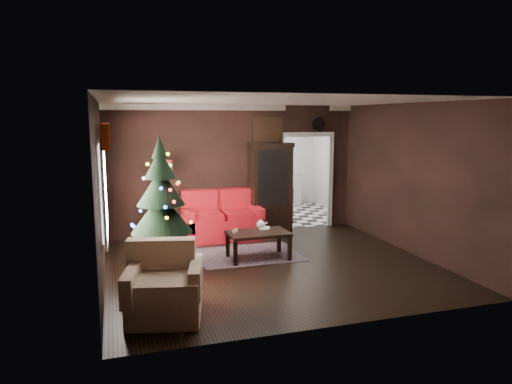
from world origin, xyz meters
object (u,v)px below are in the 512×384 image
object	(u,v)px
christmas_tree	(161,210)
wall_clock	(318,124)
curio_cabinet	(270,190)
teapot	(261,224)
floor_lamp	(167,203)
coffee_table	(258,245)
loveseat	(222,215)
armchair	(165,283)
kitchen_table	(276,203)

from	to	relation	value
christmas_tree	wall_clock	bearing A→B (deg)	30.75
curio_cabinet	christmas_tree	bearing A→B (deg)	-141.26
curio_cabinet	christmas_tree	distance (m)	3.30
teapot	wall_clock	bearing A→B (deg)	42.84
curio_cabinet	floor_lamp	xyz separation A→B (m)	(-2.30, -0.30, -0.12)
coffee_table	teapot	size ratio (longest dim) A/B	6.11
loveseat	wall_clock	distance (m)	3.04
armchair	wall_clock	size ratio (longest dim) A/B	3.02
armchair	wall_clock	xyz separation A→B (m)	(3.94, 4.07, 1.92)
floor_lamp	armchair	world-z (taller)	floor_lamp
christmas_tree	armchair	world-z (taller)	christmas_tree
armchair	teapot	size ratio (longest dim) A/B	5.44
curio_cabinet	coffee_table	bearing A→B (deg)	-114.89
kitchen_table	armchair	bearing A→B (deg)	-122.51
coffee_table	floor_lamp	bearing A→B (deg)	133.08
coffee_table	wall_clock	world-z (taller)	wall_clock
curio_cabinet	kitchen_table	distance (m)	1.67
loveseat	teapot	size ratio (longest dim) A/B	9.57
coffee_table	wall_clock	bearing A→B (deg)	44.56
floor_lamp	wall_clock	world-z (taller)	wall_clock
loveseat	armchair	xyz separation A→B (m)	(-1.59, -3.67, -0.04)
curio_cabinet	floor_lamp	world-z (taller)	curio_cabinet
floor_lamp	christmas_tree	bearing A→B (deg)	-98.88
curio_cabinet	christmas_tree	xyz separation A→B (m)	(-2.57, -2.06, 0.10)
wall_clock	kitchen_table	world-z (taller)	wall_clock
wall_clock	christmas_tree	bearing A→B (deg)	-149.25
armchair	wall_clock	distance (m)	5.98
coffee_table	kitchen_table	world-z (taller)	kitchen_table
armchair	kitchen_table	size ratio (longest dim) A/B	1.29
christmas_tree	wall_clock	size ratio (longest dim) A/B	7.07
teapot	wall_clock	xyz separation A→B (m)	(1.93, 1.79, 1.80)
armchair	kitchen_table	world-z (taller)	armchair
armchair	kitchen_table	bearing A→B (deg)	70.45
curio_cabinet	teapot	xyz separation A→B (m)	(-0.73, -1.61, -0.37)
christmas_tree	teapot	size ratio (longest dim) A/B	12.74
wall_clock	kitchen_table	xyz separation A→B (m)	(-0.55, 1.25, -2.00)
loveseat	christmas_tree	size ratio (longest dim) A/B	0.75
loveseat	coffee_table	world-z (taller)	loveseat
coffee_table	teapot	distance (m)	0.42
floor_lamp	coffee_table	size ratio (longest dim) A/B	1.59
christmas_tree	wall_clock	xyz separation A→B (m)	(3.77, 2.24, 1.33)
loveseat	floor_lamp	distance (m)	1.20
wall_clock	teapot	bearing A→B (deg)	-137.16
christmas_tree	teapot	bearing A→B (deg)	13.80
christmas_tree	armchair	xyz separation A→B (m)	(-0.16, -1.82, -0.59)
loveseat	kitchen_table	xyz separation A→B (m)	(1.80, 1.65, -0.12)
floor_lamp	teapot	bearing A→B (deg)	-39.96
armchair	kitchen_table	xyz separation A→B (m)	(3.39, 5.32, -0.09)
loveseat	floor_lamp	world-z (taller)	floor_lamp
armchair	coffee_table	distance (m)	2.78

